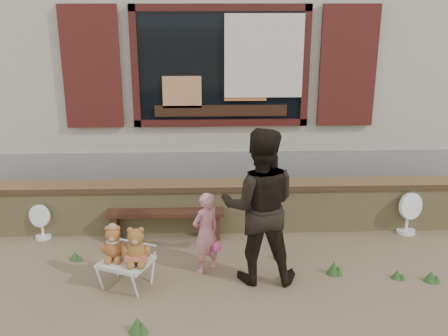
{
  "coord_description": "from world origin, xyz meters",
  "views": [
    {
      "loc": [
        -0.21,
        -5.46,
        3.0
      ],
      "look_at": [
        0.0,
        0.6,
        1.0
      ],
      "focal_mm": 42.0,
      "sensor_mm": 36.0,
      "label": 1
    }
  ],
  "objects_px": {
    "teddy_bear_left": "(113,242)",
    "child": "(206,233)",
    "teddy_bear_right": "(136,245)",
    "adult": "(260,206)",
    "folding_chair": "(126,263)",
    "bench": "(166,217)"
  },
  "relations": [
    {
      "from": "teddy_bear_left",
      "to": "child",
      "type": "bearing_deg",
      "value": 37.07
    },
    {
      "from": "teddy_bear_right",
      "to": "adult",
      "type": "xyz_separation_m",
      "value": [
        1.31,
        0.18,
        0.34
      ]
    },
    {
      "from": "folding_chair",
      "to": "teddy_bear_right",
      "type": "distance_m",
      "value": 0.28
    },
    {
      "from": "folding_chair",
      "to": "adult",
      "type": "relative_size",
      "value": 0.37
    },
    {
      "from": "bench",
      "to": "folding_chair",
      "type": "relative_size",
      "value": 2.35
    },
    {
      "from": "adult",
      "to": "child",
      "type": "bearing_deg",
      "value": -12.9
    },
    {
      "from": "teddy_bear_right",
      "to": "adult",
      "type": "relative_size",
      "value": 0.24
    },
    {
      "from": "folding_chair",
      "to": "teddy_bear_right",
      "type": "xyz_separation_m",
      "value": [
        0.13,
        -0.05,
        0.24
      ]
    },
    {
      "from": "teddy_bear_left",
      "to": "teddy_bear_right",
      "type": "height_order",
      "value": "teddy_bear_right"
    },
    {
      "from": "folding_chair",
      "to": "adult",
      "type": "xyz_separation_m",
      "value": [
        1.44,
        0.13,
        0.58
      ]
    },
    {
      "from": "teddy_bear_right",
      "to": "child",
      "type": "bearing_deg",
      "value": 49.11
    },
    {
      "from": "adult",
      "to": "teddy_bear_right",
      "type": "bearing_deg",
      "value": 11.72
    },
    {
      "from": "bench",
      "to": "child",
      "type": "bearing_deg",
      "value": -59.68
    },
    {
      "from": "folding_chair",
      "to": "teddy_bear_left",
      "type": "height_order",
      "value": "teddy_bear_left"
    },
    {
      "from": "teddy_bear_left",
      "to": "folding_chair",
      "type": "bearing_deg",
      "value": 0.0
    },
    {
      "from": "bench",
      "to": "teddy_bear_right",
      "type": "distance_m",
      "value": 1.31
    },
    {
      "from": "bench",
      "to": "teddy_bear_left",
      "type": "bearing_deg",
      "value": -111.02
    },
    {
      "from": "folding_chair",
      "to": "teddy_bear_right",
      "type": "height_order",
      "value": "teddy_bear_right"
    },
    {
      "from": "bench",
      "to": "child",
      "type": "distance_m",
      "value": 1.07
    },
    {
      "from": "teddy_bear_right",
      "to": "child",
      "type": "relative_size",
      "value": 0.44
    },
    {
      "from": "child",
      "to": "adult",
      "type": "distance_m",
      "value": 0.72
    },
    {
      "from": "bench",
      "to": "folding_chair",
      "type": "height_order",
      "value": "bench"
    }
  ]
}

